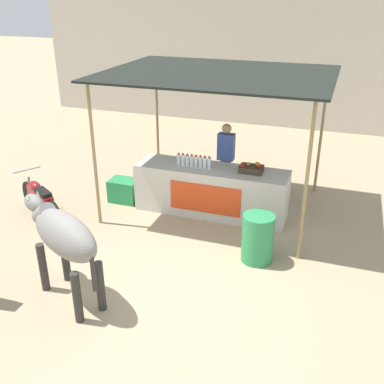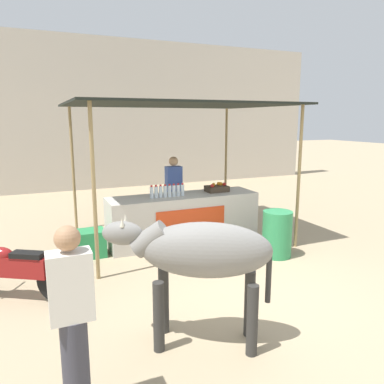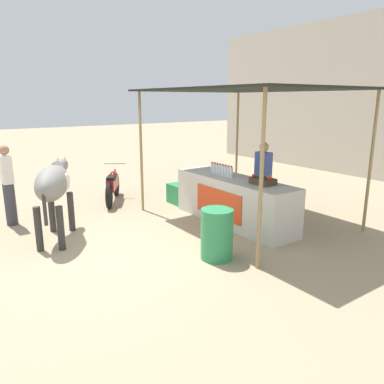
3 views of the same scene
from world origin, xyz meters
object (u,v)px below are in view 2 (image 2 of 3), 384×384
object	(u,v)px
cooler_box	(88,244)
passerby_on_street	(73,322)
fruit_crate	(217,188)
water_barrel	(277,234)
vendor_behind_counter	(174,193)
cow	(200,254)
stall_counter	(183,218)
motorcycle_parked	(15,270)

from	to	relation	value
cooler_box	passerby_on_street	xyz separation A→B (m)	(-0.61, -3.75, 0.61)
fruit_crate	passerby_on_street	size ratio (longest dim) A/B	0.27
cooler_box	water_barrel	xyz separation A→B (m)	(3.13, -1.33, 0.18)
vendor_behind_counter	cooler_box	size ratio (longest dim) A/B	2.75
fruit_crate	cow	distance (m)	3.86
cooler_box	passerby_on_street	bearing A→B (deg)	-99.30
water_barrel	cow	distance (m)	3.09
fruit_crate	passerby_on_street	world-z (taller)	passerby_on_street
stall_counter	vendor_behind_counter	size ratio (longest dim) A/B	1.82
motorcycle_parked	passerby_on_street	distance (m)	2.55
stall_counter	water_barrel	world-z (taller)	stall_counter
cooler_box	passerby_on_street	world-z (taller)	passerby_on_street
fruit_crate	vendor_behind_counter	xyz separation A→B (m)	(-0.69, 0.70, -0.18)
motorcycle_parked	passerby_on_street	xyz separation A→B (m)	(0.52, -2.46, 0.42)
vendor_behind_counter	water_barrel	xyz separation A→B (m)	(1.16, -2.18, -0.43)
vendor_behind_counter	stall_counter	bearing A→B (deg)	-96.07
cooler_box	water_barrel	distance (m)	3.40
fruit_crate	passerby_on_street	bearing A→B (deg)	-130.03
cow	cooler_box	bearing A→B (deg)	103.23
motorcycle_parked	passerby_on_street	size ratio (longest dim) A/B	0.95
stall_counter	fruit_crate	distance (m)	0.95
cooler_box	motorcycle_parked	xyz separation A→B (m)	(-1.14, -1.29, 0.19)
water_barrel	motorcycle_parked	size ratio (longest dim) A/B	0.53
vendor_behind_counter	cow	world-z (taller)	vendor_behind_counter
cooler_box	vendor_behind_counter	bearing A→B (deg)	23.34
cooler_box	fruit_crate	bearing A→B (deg)	3.29
fruit_crate	vendor_behind_counter	distance (m)	1.00
stall_counter	cow	distance (m)	3.53
water_barrel	cow	bearing A→B (deg)	-141.79
fruit_crate	water_barrel	bearing A→B (deg)	-72.64
stall_counter	cow	size ratio (longest dim) A/B	1.68
stall_counter	vendor_behind_counter	distance (m)	0.84
cow	passerby_on_street	size ratio (longest dim) A/B	1.08
water_barrel	motorcycle_parked	bearing A→B (deg)	179.49
cooler_box	cow	xyz separation A→B (m)	(0.75, -3.20, 0.79)
stall_counter	motorcycle_parked	world-z (taller)	stall_counter
fruit_crate	water_barrel	distance (m)	1.67
stall_counter	passerby_on_street	world-z (taller)	passerby_on_street
stall_counter	fruit_crate	world-z (taller)	fruit_crate
cow	motorcycle_parked	xyz separation A→B (m)	(-1.89, 1.91, -0.61)
cooler_box	passerby_on_street	size ratio (longest dim) A/B	0.36
fruit_crate	vendor_behind_counter	size ratio (longest dim) A/B	0.27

